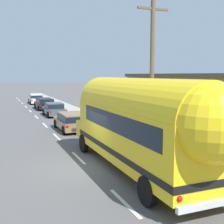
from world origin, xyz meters
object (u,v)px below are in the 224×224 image
Objects in this scene: painted_bus at (142,122)px; car_second at (54,109)px; utility_pole at (152,72)px; car_third at (44,103)px; car_lead at (72,120)px; car_fourth at (36,99)px.

painted_bus is 19.74m from car_second.
utility_pole is 2.00× the size of car_second.
utility_pole is 23.15m from car_third.
painted_bus is 2.67× the size of car_lead.
car_second is 6.31m from car_third.
car_fourth is at bearing 89.17° from car_lead.
painted_bus reaches higher than car_fourth.
car_lead and car_third have the same top height.
car_fourth is at bearing 89.84° from painted_bus.
car_second is at bearing -90.03° from car_fourth.
car_lead is (-2.52, 7.77, -3.64)m from utility_pole.
car_fourth is at bearing 89.97° from car_second.
car_third is (-0.01, 6.31, 0.07)m from car_second.
car_lead is at bearing -91.19° from car_third.
car_lead is at bearing 91.23° from painted_bus.
painted_bus is 11.11m from car_lead.
car_lead is at bearing -90.83° from car_fourth.
car_fourth is (0.01, 14.12, 0.01)m from car_second.
car_third is at bearing 89.83° from painted_bus.
car_lead is 0.95× the size of car_third.
utility_pole is 30.86m from car_fourth.
car_fourth is at bearing 94.10° from utility_pole.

